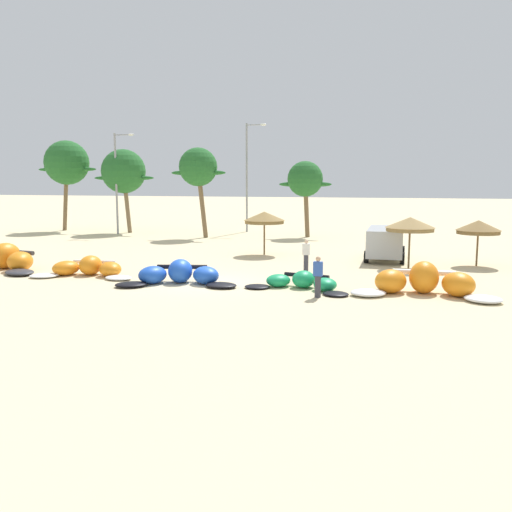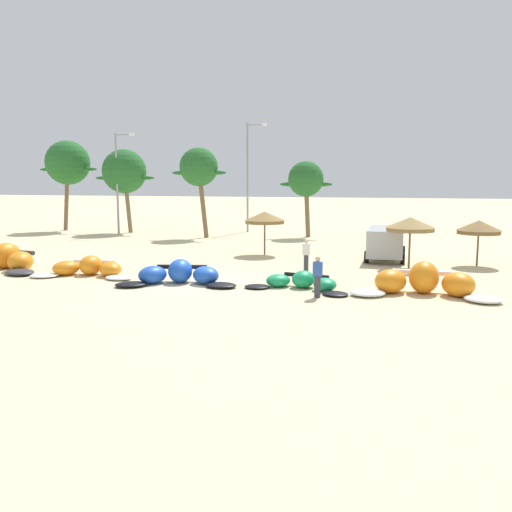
{
  "view_description": "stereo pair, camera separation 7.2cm",
  "coord_description": "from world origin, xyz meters",
  "px_view_note": "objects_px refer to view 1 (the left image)",
  "views": [
    {
      "loc": [
        8.5,
        -22.41,
        4.5
      ],
      "look_at": [
        1.86,
        2.0,
        1.0
      ],
      "focal_mm": 37.97,
      "sensor_mm": 36.0,
      "label": 1
    },
    {
      "loc": [
        8.57,
        -22.39,
        4.5
      ],
      "look_at": [
        1.86,
        2.0,
        1.0
      ],
      "focal_mm": 37.97,
      "sensor_mm": 36.0,
      "label": 2
    }
  ],
  "objects_px": {
    "beach_umbrella_near_palms": "(478,227)",
    "palm_left": "(124,172)",
    "beach_umbrella_near_van": "(264,218)",
    "lamppost_west_center": "(248,172)",
    "kite_left_of_center": "(179,275)",
    "kite_center": "(301,282)",
    "person_by_umbrellas": "(306,255)",
    "palm_left_of_gap": "(198,168)",
    "kite_left": "(88,268)",
    "kite_far_left": "(0,260)",
    "beach_umbrella_middle": "(410,224)",
    "lamppost_west": "(118,178)",
    "parked_van": "(386,241)",
    "palm_leftmost": "(67,163)",
    "palm_center_left": "(305,180)",
    "kite_right_of_center": "(424,282)",
    "person_near_kites": "(318,277)"
  },
  "relations": [
    {
      "from": "beach_umbrella_near_palms",
      "to": "palm_left",
      "type": "relative_size",
      "value": 0.34
    },
    {
      "from": "beach_umbrella_near_van",
      "to": "palm_left_of_gap",
      "type": "xyz_separation_m",
      "value": [
        -7.69,
        8.77,
        3.25
      ]
    },
    {
      "from": "kite_left_of_center",
      "to": "kite_center",
      "type": "relative_size",
      "value": 1.15
    },
    {
      "from": "palm_leftmost",
      "to": "lamppost_west",
      "type": "distance_m",
      "value": 6.62
    },
    {
      "from": "palm_leftmost",
      "to": "palm_left_of_gap",
      "type": "height_order",
      "value": "palm_leftmost"
    },
    {
      "from": "kite_left",
      "to": "lamppost_west_center",
      "type": "distance_m",
      "value": 24.54
    },
    {
      "from": "parked_van",
      "to": "lamppost_west",
      "type": "distance_m",
      "value": 24.85
    },
    {
      "from": "kite_right_of_center",
      "to": "beach_umbrella_near_palms",
      "type": "bearing_deg",
      "value": 70.6
    },
    {
      "from": "palm_center_left",
      "to": "person_by_umbrellas",
      "type": "bearing_deg",
      "value": -79.62
    },
    {
      "from": "kite_right_of_center",
      "to": "palm_left_of_gap",
      "type": "xyz_separation_m",
      "value": [
        -16.79,
        18.54,
        5.06
      ]
    },
    {
      "from": "beach_umbrella_middle",
      "to": "kite_right_of_center",
      "type": "bearing_deg",
      "value": -85.45
    },
    {
      "from": "kite_left_of_center",
      "to": "kite_left",
      "type": "bearing_deg",
      "value": 171.59
    },
    {
      "from": "kite_far_left",
      "to": "beach_umbrella_middle",
      "type": "relative_size",
      "value": 2.4
    },
    {
      "from": "beach_umbrella_near_van",
      "to": "parked_van",
      "type": "xyz_separation_m",
      "value": [
        7.27,
        -0.18,
        -1.21
      ]
    },
    {
      "from": "person_by_umbrellas",
      "to": "palm_left",
      "type": "distance_m",
      "value": 25.69
    },
    {
      "from": "kite_right_of_center",
      "to": "beach_umbrella_middle",
      "type": "height_order",
      "value": "beach_umbrella_middle"
    },
    {
      "from": "person_by_umbrellas",
      "to": "kite_center",
      "type": "bearing_deg",
      "value": -82.51
    },
    {
      "from": "lamppost_west",
      "to": "lamppost_west_center",
      "type": "height_order",
      "value": "lamppost_west_center"
    },
    {
      "from": "kite_left",
      "to": "palm_leftmost",
      "type": "bearing_deg",
      "value": 125.96
    },
    {
      "from": "beach_umbrella_near_palms",
      "to": "lamppost_west",
      "type": "bearing_deg",
      "value": 158.36
    },
    {
      "from": "kite_left",
      "to": "palm_leftmost",
      "type": "relative_size",
      "value": 0.64
    },
    {
      "from": "kite_left_of_center",
      "to": "kite_center",
      "type": "bearing_deg",
      "value": 3.42
    },
    {
      "from": "kite_far_left",
      "to": "person_by_umbrellas",
      "type": "relative_size",
      "value": 3.96
    },
    {
      "from": "kite_right_of_center",
      "to": "person_near_kites",
      "type": "distance_m",
      "value": 4.36
    },
    {
      "from": "person_by_umbrellas",
      "to": "beach_umbrella_near_van",
      "type": "bearing_deg",
      "value": 122.9
    },
    {
      "from": "beach_umbrella_middle",
      "to": "lamppost_west",
      "type": "height_order",
      "value": "lamppost_west"
    },
    {
      "from": "beach_umbrella_middle",
      "to": "person_by_umbrellas",
      "type": "distance_m",
      "value": 5.77
    },
    {
      "from": "kite_far_left",
      "to": "beach_umbrella_near_palms",
      "type": "relative_size",
      "value": 2.61
    },
    {
      "from": "beach_umbrella_near_van",
      "to": "lamppost_west",
      "type": "bearing_deg",
      "value": 147.99
    },
    {
      "from": "person_near_kites",
      "to": "palm_center_left",
      "type": "height_order",
      "value": "palm_center_left"
    },
    {
      "from": "palm_left",
      "to": "lamppost_west_center",
      "type": "distance_m",
      "value": 10.93
    },
    {
      "from": "beach_umbrella_near_van",
      "to": "lamppost_west_center",
      "type": "bearing_deg",
      "value": 109.65
    },
    {
      "from": "kite_far_left",
      "to": "person_near_kites",
      "type": "xyz_separation_m",
      "value": [
        16.83,
        -2.48,
        0.31
      ]
    },
    {
      "from": "person_by_umbrellas",
      "to": "lamppost_west_center",
      "type": "bearing_deg",
      "value": 113.6
    },
    {
      "from": "lamppost_west_center",
      "to": "kite_far_left",
      "type": "bearing_deg",
      "value": -105.6
    },
    {
      "from": "person_by_umbrellas",
      "to": "beach_umbrella_middle",
      "type": "bearing_deg",
      "value": 26.77
    },
    {
      "from": "kite_center",
      "to": "beach_umbrella_near_van",
      "type": "height_order",
      "value": "beach_umbrella_near_van"
    },
    {
      "from": "kite_left_of_center",
      "to": "palm_left_of_gap",
      "type": "distance_m",
      "value": 20.69
    },
    {
      "from": "kite_center",
      "to": "lamppost_west_center",
      "type": "distance_m",
      "value": 26.63
    },
    {
      "from": "palm_left_of_gap",
      "to": "lamppost_west_center",
      "type": "xyz_separation_m",
      "value": [
        2.5,
        5.77,
        -0.23
      ]
    },
    {
      "from": "kite_right_of_center",
      "to": "palm_left_of_gap",
      "type": "height_order",
      "value": "palm_left_of_gap"
    },
    {
      "from": "parked_van",
      "to": "palm_left",
      "type": "distance_m",
      "value": 25.76
    },
    {
      "from": "beach_umbrella_near_van",
      "to": "palm_center_left",
      "type": "distance_m",
      "value": 11.65
    },
    {
      "from": "palm_left_of_gap",
      "to": "lamppost_west",
      "type": "height_order",
      "value": "lamppost_west"
    },
    {
      "from": "palm_left",
      "to": "kite_center",
      "type": "bearing_deg",
      "value": -46.73
    },
    {
      "from": "person_near_kites",
      "to": "palm_left",
      "type": "bearing_deg",
      "value": 132.57
    },
    {
      "from": "kite_far_left",
      "to": "palm_left",
      "type": "xyz_separation_m",
      "value": [
        -3.79,
        19.97,
        4.82
      ]
    },
    {
      "from": "kite_center",
      "to": "beach_umbrella_middle",
      "type": "bearing_deg",
      "value": 57.32
    },
    {
      "from": "person_near_kites",
      "to": "palm_left_of_gap",
      "type": "distance_m",
      "value": 24.36
    },
    {
      "from": "kite_left_of_center",
      "to": "kite_right_of_center",
      "type": "height_order",
      "value": "kite_right_of_center"
    }
  ]
}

